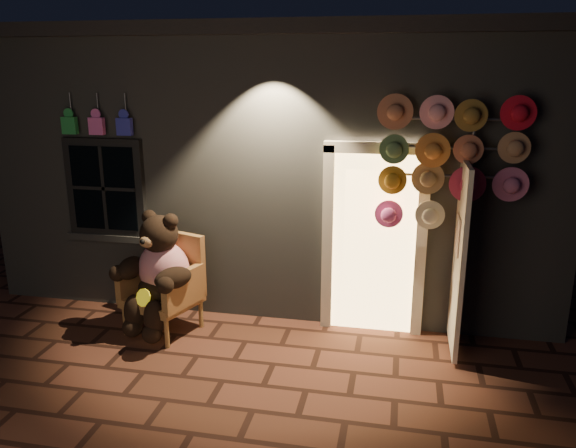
# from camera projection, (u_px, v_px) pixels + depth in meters

# --- Properties ---
(ground) EXTENTS (60.00, 60.00, 0.00)m
(ground) POSITION_uv_depth(u_px,v_px,m) (222.00, 381.00, 5.50)
(ground) COLOR brown
(ground) RESTS_ON ground
(shop_building) EXTENTS (7.30, 5.95, 3.51)m
(shop_building) POSITION_uv_depth(u_px,v_px,m) (298.00, 148.00, 8.79)
(shop_building) COLOR slate
(shop_building) RESTS_ON ground
(wicker_armchair) EXTENTS (0.94, 0.90, 1.12)m
(wicker_armchair) POSITION_uv_depth(u_px,v_px,m) (167.00, 283.00, 6.47)
(wicker_armchair) COLOR #9F783D
(wicker_armchair) RESTS_ON ground
(teddy_bear) EXTENTS (0.95, 0.88, 1.38)m
(teddy_bear) POSITION_uv_depth(u_px,v_px,m) (159.00, 273.00, 6.30)
(teddy_bear) COLOR #B61330
(teddy_bear) RESTS_ON ground
(hat_rack) EXTENTS (1.51, 0.22, 2.67)m
(hat_rack) POSITION_uv_depth(u_px,v_px,m) (445.00, 160.00, 5.75)
(hat_rack) COLOR #59595E
(hat_rack) RESTS_ON ground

